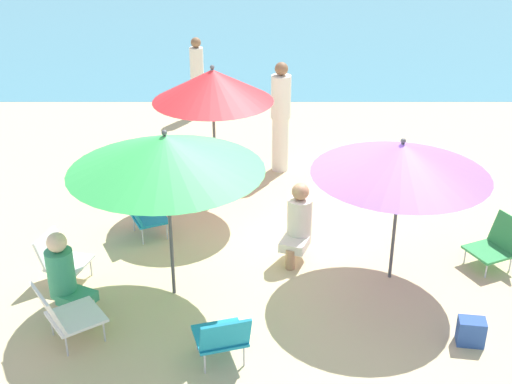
{
  "coord_description": "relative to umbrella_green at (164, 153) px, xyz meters",
  "views": [
    {
      "loc": [
        -0.3,
        -7.27,
        4.41
      ],
      "look_at": [
        -0.27,
        0.44,
        0.7
      ],
      "focal_mm": 47.28,
      "sensor_mm": 36.0,
      "label": 1
    }
  ],
  "objects": [
    {
      "name": "umbrella_purple",
      "position": [
        2.54,
        0.33,
        -0.21
      ],
      "size": [
        2.0,
        2.0,
        1.77
      ],
      "color": "#4C4C51",
      "rests_on": "ground_plane"
    },
    {
      "name": "sea_water",
      "position": [
        1.24,
        15.0,
        -1.73
      ],
      "size": [
        40.0,
        16.0,
        0.01
      ],
      "primitive_type": "cube",
      "color": "teal",
      "rests_on": "ground_plane"
    },
    {
      "name": "person_d",
      "position": [
        1.33,
        3.52,
        -0.84
      ],
      "size": [
        0.31,
        0.31,
        1.77
      ],
      "rotation": [
        0.0,
        0.0,
        2.0
      ],
      "color": "silver",
      "rests_on": "ground_plane"
    },
    {
      "name": "umbrella_green",
      "position": [
        0.0,
        0.0,
        0.0
      ],
      "size": [
        2.09,
        2.09,
        1.99
      ],
      "color": "#4C4C51",
      "rests_on": "ground_plane"
    },
    {
      "name": "person_a",
      "position": [
        1.46,
        0.8,
        -1.24
      ],
      "size": [
        0.42,
        0.54,
        0.99
      ],
      "rotation": [
        0.0,
        0.0,
        4.35
      ],
      "color": "silver",
      "rests_on": "ground_plane"
    },
    {
      "name": "person_c",
      "position": [
        -1.12,
        -0.35,
        -1.27
      ],
      "size": [
        0.54,
        0.44,
        0.96
      ],
      "rotation": [
        0.0,
        0.0,
        5.82
      ],
      "color": "#389970",
      "rests_on": "ground_plane"
    },
    {
      "name": "beach_bag",
      "position": [
        3.14,
        -0.91,
        -1.59
      ],
      "size": [
        0.3,
        0.23,
        0.29
      ],
      "primitive_type": "cube",
      "rotation": [
        0.0,
        0.0,
        2.99
      ],
      "color": "#2D519E",
      "rests_on": "ground_plane"
    },
    {
      "name": "beach_chair_b",
      "position": [
        3.87,
        0.61,
        -1.43
      ],
      "size": [
        0.71,
        0.66,
        0.62
      ],
      "rotation": [
        0.0,
        0.0,
        -2.71
      ],
      "color": "#33934C",
      "rests_on": "ground_plane"
    },
    {
      "name": "beach_chair_d",
      "position": [
        -0.55,
        1.31,
        -1.4
      ],
      "size": [
        0.67,
        0.67,
        0.62
      ],
      "rotation": [
        0.0,
        0.0,
        0.44
      ],
      "color": "teal",
      "rests_on": "ground_plane"
    },
    {
      "name": "beach_chair_a",
      "position": [
        -1.34,
        0.26,
        -1.41
      ],
      "size": [
        0.61,
        0.58,
        0.6
      ],
      "rotation": [
        0.0,
        0.0,
        -0.27
      ],
      "color": "white",
      "rests_on": "ground_plane"
    },
    {
      "name": "beach_chair_c",
      "position": [
        0.61,
        -1.24,
        -1.4
      ],
      "size": [
        0.62,
        0.66,
        0.63
      ],
      "rotation": [
        0.0,
        0.0,
        1.85
      ],
      "color": "teal",
      "rests_on": "ground_plane"
    },
    {
      "name": "umbrella_red",
      "position": [
        0.36,
        2.26,
        0.05
      ],
      "size": [
        1.65,
        1.65,
        2.06
      ],
      "color": "#4C4C51",
      "rests_on": "ground_plane"
    },
    {
      "name": "ground_plane",
      "position": [
        1.24,
        0.78,
        -1.74
      ],
      "size": [
        40.0,
        40.0,
        0.0
      ],
      "primitive_type": "plane",
      "color": "#D3BC8C"
    },
    {
      "name": "beach_chair_e",
      "position": [
        -1.0,
        -0.91,
        -1.37
      ],
      "size": [
        0.78,
        0.76,
        0.7
      ],
      "rotation": [
        0.0,
        0.0,
        0.62
      ],
      "color": "white",
      "rests_on": "ground_plane"
    },
    {
      "name": "person_b",
      "position": [
        -0.2,
        6.19,
        -0.95
      ],
      "size": [
        0.26,
        0.26,
        1.54
      ],
      "rotation": [
        0.0,
        0.0,
        2.16
      ],
      "color": "silver",
      "rests_on": "ground_plane"
    }
  ]
}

